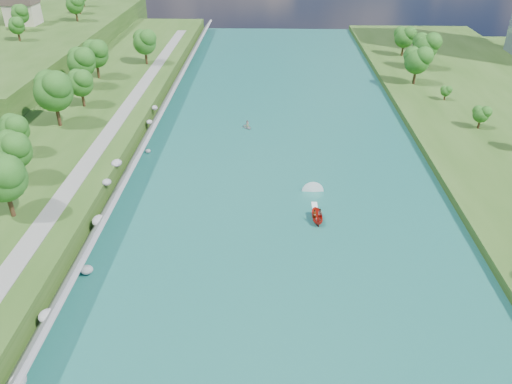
{
  "coord_description": "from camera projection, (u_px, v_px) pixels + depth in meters",
  "views": [
    {
      "loc": [
        -1.59,
        -55.04,
        41.66
      ],
      "look_at": [
        -3.68,
        12.22,
        2.5
      ],
      "focal_mm": 35.0,
      "sensor_mm": 36.0,
      "label": 1
    }
  ],
  "objects": [
    {
      "name": "trees_east",
      "position": [
        458.0,
        96.0,
        104.24
      ],
      "size": [
        15.83,
        140.5,
        11.8
      ],
      "color": "#274D14",
      "rests_on": "berm_east"
    },
    {
      "name": "motorboat",
      "position": [
        316.0,
        212.0,
        76.16
      ],
      "size": [
        3.6,
        18.86,
        2.23
      ],
      "rotation": [
        0.0,
        0.0,
        3.22
      ],
      "color": "red",
      "rests_on": "river_water"
    },
    {
      "name": "riprap_bank",
      "position": [
        127.0,
        174.0,
        84.6
      ],
      "size": [
        4.31,
        236.0,
        4.37
      ],
      "color": "slate",
      "rests_on": "ground"
    },
    {
      "name": "trees_ridge",
      "position": [
        45.0,
        12.0,
        149.96
      ],
      "size": [
        20.6,
        67.62,
        9.52
      ],
      "color": "#274D14",
      "rests_on": "ridge_west"
    },
    {
      "name": "ridge_west",
      "position": [
        4.0,
        45.0,
        150.48
      ],
      "size": [
        60.0,
        120.0,
        9.0
      ],
      "primitive_type": "cube",
      "color": "#2D5119",
      "rests_on": "ground"
    },
    {
      "name": "ground",
      "position": [
        280.0,
        253.0,
        68.46
      ],
      "size": [
        260.0,
        260.0,
        0.0
      ],
      "primitive_type": "plane",
      "color": "#2D5119",
      "rests_on": "ground"
    },
    {
      "name": "riverside_path",
      "position": [
        88.0,
        161.0,
        84.82
      ],
      "size": [
        3.0,
        200.0,
        0.1
      ],
      "primitive_type": "cube",
      "color": "gray",
      "rests_on": "berm_west"
    },
    {
      "name": "river_water",
      "position": [
        279.0,
        182.0,
        85.71
      ],
      "size": [
        55.0,
        240.0,
        0.1
      ],
      "primitive_type": "cube",
      "color": "#185C58",
      "rests_on": "ground"
    },
    {
      "name": "raft",
      "position": [
        247.0,
        126.0,
        105.83
      ],
      "size": [
        3.01,
        3.26,
        1.7
      ],
      "rotation": [
        0.0,
        0.0,
        0.56
      ],
      "color": "#9B9EA3",
      "rests_on": "river_water"
    }
  ]
}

